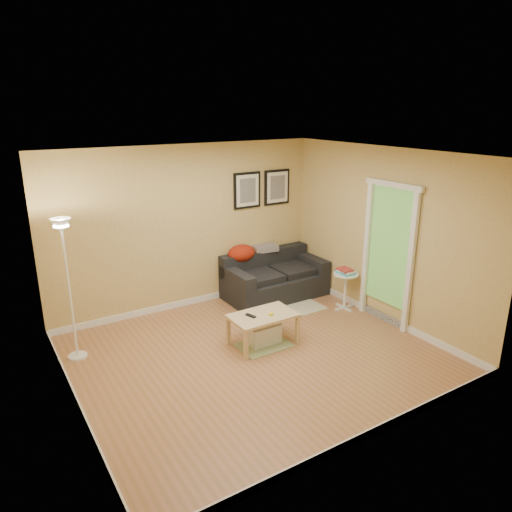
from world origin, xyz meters
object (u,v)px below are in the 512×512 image
(floor_lamp, at_px, (70,294))
(sofa, at_px, (275,276))
(book_stack, at_px, (345,271))
(coffee_table, at_px, (263,329))
(side_table, at_px, (345,291))
(storage_bin, at_px, (262,333))

(floor_lamp, bearing_deg, sofa, 5.83)
(book_stack, bearing_deg, coffee_table, -179.18)
(sofa, relative_size, side_table, 2.81)
(sofa, bearing_deg, book_stack, -57.90)
(coffee_table, distance_m, floor_lamp, 2.55)
(sofa, height_order, floor_lamp, floor_lamp)
(coffee_table, distance_m, book_stack, 1.83)
(storage_bin, height_order, side_table, side_table)
(sofa, relative_size, coffee_table, 1.90)
(storage_bin, distance_m, side_table, 1.77)
(sofa, height_order, side_table, sofa)
(coffee_table, relative_size, floor_lamp, 0.48)
(side_table, xyz_separation_m, book_stack, (-0.02, 0.00, 0.34))
(sofa, height_order, coffee_table, sofa)
(coffee_table, xyz_separation_m, book_stack, (1.75, 0.31, 0.42))
(storage_bin, distance_m, floor_lamp, 2.57)
(sofa, bearing_deg, coffee_table, -129.78)
(sofa, height_order, storage_bin, sofa)
(coffee_table, height_order, storage_bin, coffee_table)
(coffee_table, distance_m, storage_bin, 0.10)
(side_table, height_order, floor_lamp, floor_lamp)
(side_table, bearing_deg, floor_lamp, 170.34)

